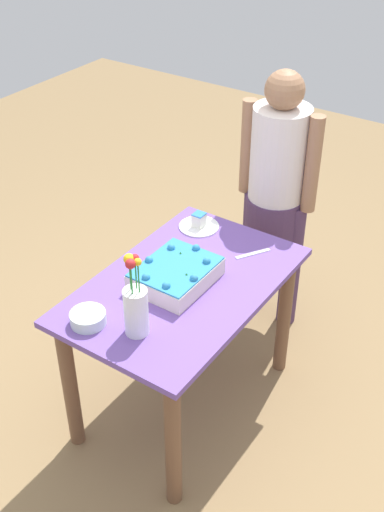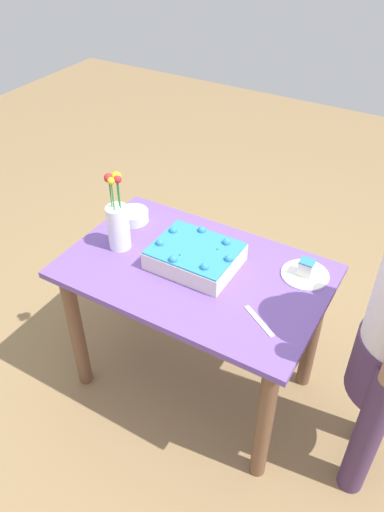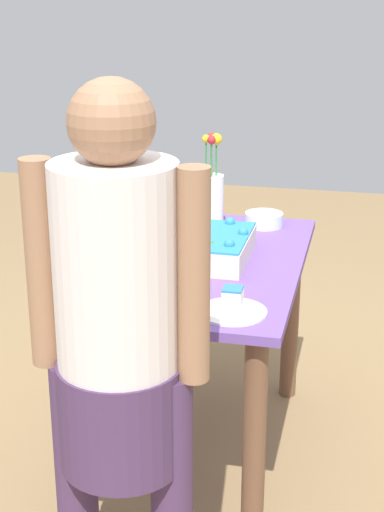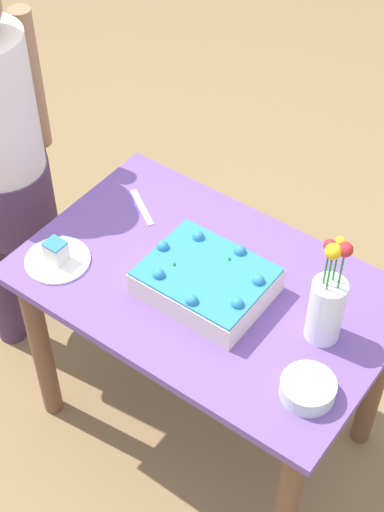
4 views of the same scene
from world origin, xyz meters
name	(u,v)px [view 4 (image 4 of 4)]	position (x,y,z in m)	size (l,w,h in m)	color
ground_plane	(205,420)	(0.00, 0.00, 0.00)	(8.00, 8.00, 0.00)	olive
dining_table	(207,316)	(0.00, 0.00, 0.61)	(1.14, 0.72, 0.76)	#6D4BA0
sheet_cake	(206,281)	(-0.02, 0.03, 0.81)	(0.36, 0.29, 0.11)	silver
serving_plate_with_slice	(57,257)	(0.43, 0.20, 0.78)	(0.20, 0.20, 0.08)	white
cake_knife	(142,207)	(0.37, -0.15, 0.77)	(0.18, 0.02, 0.00)	silver
flower_vase	(327,305)	(-0.38, -0.03, 0.89)	(0.10, 0.10, 0.37)	white
fruit_bowl	(308,389)	(-0.45, 0.17, 0.79)	(0.15, 0.15, 0.05)	silver
person_standing	(0,153)	(0.87, 0.00, 0.85)	(0.31, 0.45, 1.49)	#493053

